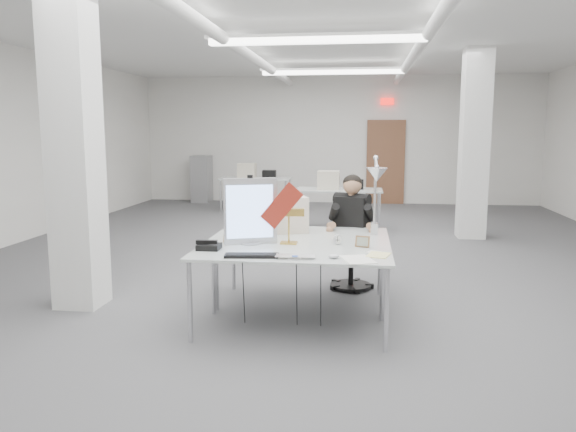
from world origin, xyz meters
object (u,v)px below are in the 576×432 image
object	(u,v)px
architect_lamp	(376,194)
seated_person	(352,213)
office_chair	(351,246)
beige_monitor	(287,214)
desk_main	(292,252)
laptop	(295,258)
bankers_lamp	(289,227)
desk_phone	(209,247)
monitor	(250,211)

from	to	relation	value
architect_lamp	seated_person	bearing A→B (deg)	90.28
office_chair	beige_monitor	distance (m)	0.97
desk_main	beige_monitor	bearing A→B (deg)	100.27
laptop	bankers_lamp	size ratio (longest dim) A/B	1.01
desk_main	laptop	distance (m)	0.34
office_chair	architect_lamp	xyz separation A→B (m)	(0.24, -0.83, 0.71)
desk_main	seated_person	xyz separation A→B (m)	(0.51, 1.46, 0.16)
office_chair	desk_phone	size ratio (longest dim) A/B	4.87
seated_person	laptop	size ratio (longest dim) A/B	2.82
beige_monitor	architect_lamp	bearing A→B (deg)	-39.24
laptop	beige_monitor	distance (m)	1.36
bankers_lamp	architect_lamp	distance (m)	0.94
desk_phone	beige_monitor	distance (m)	1.19
office_chair	laptop	distance (m)	1.91
bankers_lamp	desk_phone	size ratio (longest dim) A/B	1.63
office_chair	laptop	size ratio (longest dim) A/B	2.94
seated_person	monitor	bearing A→B (deg)	-105.49
office_chair	seated_person	world-z (taller)	seated_person
monitor	seated_person	bearing A→B (deg)	31.07
desk_main	laptop	size ratio (longest dim) A/B	5.30
architect_lamp	laptop	bearing A→B (deg)	-141.29
seated_person	architect_lamp	size ratio (longest dim) A/B	1.04
monitor	bankers_lamp	size ratio (longest dim) A/B	1.89
beige_monitor	desk_phone	bearing A→B (deg)	-139.99
monitor	desk_phone	distance (m)	0.54
office_chair	seated_person	size ratio (longest dim) A/B	1.04
seated_person	monitor	distance (m)	1.52
monitor	laptop	size ratio (longest dim) A/B	1.87
desk_phone	desk_main	bearing A→B (deg)	1.05
desk_main	desk_phone	distance (m)	0.76
monitor	beige_monitor	xyz separation A→B (m)	(0.25, 0.72, -0.13)
office_chair	desk_phone	world-z (taller)	office_chair
office_chair	desk_main	bearing A→B (deg)	-85.63
bankers_lamp	beige_monitor	bearing A→B (deg)	91.97
desk_main	monitor	xyz separation A→B (m)	(-0.43, 0.28, 0.33)
laptop	desk_main	bearing A→B (deg)	97.37
laptop	architect_lamp	bearing A→B (deg)	51.24
monitor	beige_monitor	distance (m)	0.77
seated_person	beige_monitor	xyz separation A→B (m)	(-0.69, -0.46, 0.05)
desk_phone	beige_monitor	world-z (taller)	beige_monitor
bankers_lamp	seated_person	bearing A→B (deg)	55.19
bankers_lamp	beige_monitor	distance (m)	0.68
seated_person	desk_phone	size ratio (longest dim) A/B	4.67
desk_main	desk_phone	xyz separation A→B (m)	(-0.76, -0.03, 0.04)
beige_monitor	architect_lamp	xyz separation A→B (m)	(0.94, -0.32, 0.27)
desk_phone	beige_monitor	xyz separation A→B (m)	(0.58, 1.03, 0.16)
bankers_lamp	desk_phone	xyz separation A→B (m)	(-0.69, -0.36, -0.14)
bankers_lamp	desk_phone	bearing A→B (deg)	-160.08
seated_person	architect_lamp	xyz separation A→B (m)	(0.24, -0.78, 0.31)
office_chair	desk_phone	distance (m)	2.02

